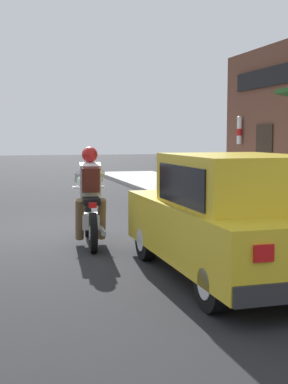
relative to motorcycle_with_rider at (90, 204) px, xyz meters
name	(u,v)px	position (x,y,z in m)	size (l,w,h in m)	color
ground_plane	(47,230)	(-0.59, 1.50, -0.68)	(80.00, 80.00, 0.00)	black
sidewalk_curb	(219,200)	(4.26, 4.50, -0.61)	(2.60, 22.00, 0.14)	#ADAAA3
motorcycle_with_rider	(90,204)	(0.00, 0.00, 0.00)	(0.61, 2.02, 1.62)	black
car_hatchback	(230,219)	(1.32, -2.61, 0.09)	(1.69, 3.80, 1.57)	black
traffic_cone	(234,194)	(3.92, 2.87, -0.25)	(0.36, 0.36, 0.60)	black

